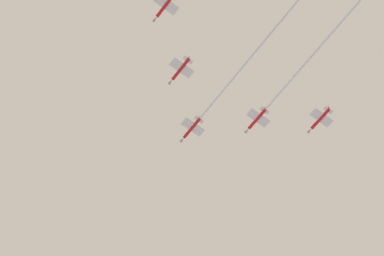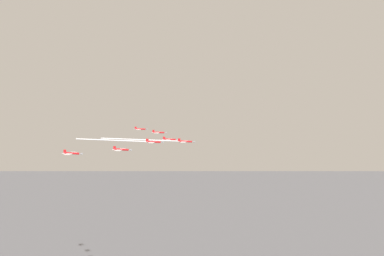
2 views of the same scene
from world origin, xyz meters
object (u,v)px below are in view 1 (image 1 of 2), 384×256
(jet_port_inner, at_px, (180,70))
(jet_starboard_outer, at_px, (320,119))
(jet_lead, at_px, (228,85))
(jet_port_outer, at_px, (165,6))
(jet_starboard_inner, at_px, (289,82))

(jet_port_inner, relative_size, jet_starboard_outer, 1.00)
(jet_lead, height_order, jet_port_outer, jet_port_outer)
(jet_lead, relative_size, jet_port_inner, 5.51)
(jet_starboard_inner, relative_size, jet_starboard_outer, 4.92)
(jet_port_inner, bearing_deg, jet_lead, -15.80)
(jet_port_inner, distance_m, jet_starboard_inner, 33.39)
(jet_starboard_inner, bearing_deg, jet_lead, 142.59)
(jet_port_outer, bearing_deg, jet_starboard_inner, -3.95)
(jet_starboard_inner, bearing_deg, jet_port_outer, 176.05)
(jet_port_inner, height_order, jet_starboard_inner, jet_starboard_inner)
(jet_lead, height_order, jet_port_inner, jet_lead)
(jet_lead, distance_m, jet_starboard_inner, 18.61)
(jet_lead, bearing_deg, jet_port_inner, 164.20)
(jet_starboard_inner, relative_size, jet_port_outer, 4.92)
(jet_starboard_inner, distance_m, jet_starboard_outer, 15.20)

